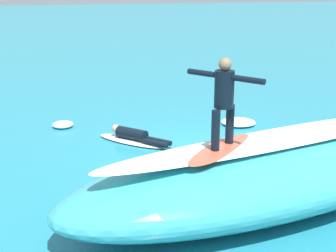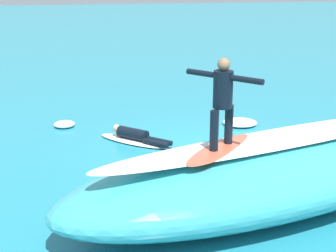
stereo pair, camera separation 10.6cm
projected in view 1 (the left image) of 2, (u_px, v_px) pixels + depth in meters
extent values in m
plane|color=teal|center=(202.00, 150.00, 11.60)|extent=(120.00, 120.00, 0.00)
ellipsoid|color=teal|center=(280.00, 171.00, 8.85)|extent=(9.07, 5.03, 1.21)
ellipsoid|color=white|center=(283.00, 138.00, 8.66)|extent=(7.33, 2.93, 0.08)
ellipsoid|color=#E0563D|center=(222.00, 149.00, 8.08)|extent=(1.84, 1.68, 0.09)
cylinder|color=black|center=(216.00, 130.00, 7.79)|extent=(0.14, 0.14, 0.68)
cylinder|color=black|center=(230.00, 124.00, 8.13)|extent=(0.14, 0.14, 0.68)
cylinder|color=black|center=(224.00, 89.00, 7.77)|extent=(0.45, 0.45, 0.61)
sphere|color=#936B4C|center=(225.00, 64.00, 7.64)|extent=(0.21, 0.21, 0.21)
cylinder|color=black|center=(249.00, 80.00, 7.45)|extent=(0.43, 0.48, 0.10)
cylinder|color=black|center=(202.00, 73.00, 7.96)|extent=(0.43, 0.48, 0.10)
ellipsoid|color=silver|center=(132.00, 141.00, 12.14)|extent=(1.81, 1.74, 0.08)
cylinder|color=black|center=(132.00, 134.00, 12.08)|extent=(0.80, 0.78, 0.29)
sphere|color=tan|center=(116.00, 128.00, 12.31)|extent=(0.21, 0.21, 0.21)
cylinder|color=black|center=(159.00, 141.00, 11.80)|extent=(0.59, 0.56, 0.13)
cylinder|color=black|center=(155.00, 143.00, 11.66)|extent=(0.59, 0.56, 0.13)
ellipsoid|color=white|center=(63.00, 124.00, 13.33)|extent=(0.60, 0.60, 0.16)
ellipsoid|color=white|center=(238.00, 122.00, 13.55)|extent=(1.16, 1.09, 0.15)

